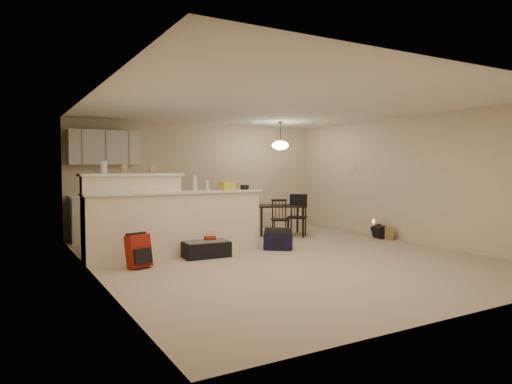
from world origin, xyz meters
TOP-DOWN VIEW (x-y plane):
  - room at (0.00, 0.00)m, footprint 7.00×7.02m
  - breakfast_bar at (-1.76, 0.98)m, footprint 3.08×0.58m
  - upper_cabinets at (-2.20, 3.32)m, footprint 1.40×0.34m
  - kitchen_counter at (-2.00, 3.19)m, footprint 1.80×0.60m
  - thermostat at (2.98, 1.55)m, footprint 0.02×0.12m
  - jar at (-2.65, 1.12)m, footprint 0.10×0.10m
  - cereal_box at (-2.33, 1.12)m, footprint 0.10×0.07m
  - small_box at (-1.87, 1.12)m, footprint 0.08×0.06m
  - bottle_a at (-1.18, 0.90)m, footprint 0.07×0.07m
  - bottle_b at (-0.96, 0.90)m, footprint 0.06×0.06m
  - bag_lump at (-0.56, 0.90)m, footprint 0.22×0.18m
  - pouch at (-0.22, 0.90)m, footprint 0.12×0.10m
  - extra_item_x at (-0.42, 0.90)m, footprint 0.12×0.10m
  - dining_table at (1.34, 2.14)m, footprint 1.25×1.05m
  - pendant_lamp at (1.34, 2.14)m, footprint 0.36×0.36m
  - dining_chair_near at (1.10, 1.77)m, footprint 0.46×0.45m
  - dining_chair_far at (1.49, 1.69)m, footprint 0.54×0.54m
  - suitcase at (-1.14, 0.58)m, footprint 0.77×0.52m
  - red_backpack at (-2.34, 0.29)m, footprint 0.36×0.27m
  - navy_duffel at (0.27, 0.54)m, footprint 0.57×0.53m
  - black_daypack at (2.85, 0.61)m, footprint 0.26×0.33m
  - cardboard_sheet at (2.85, 0.40)m, footprint 0.03×0.36m

SIDE VIEW (x-z plane):
  - suitcase at x=-1.14m, z-range 0.00..0.25m
  - black_daypack at x=2.85m, z-range 0.00..0.26m
  - cardboard_sheet at x=2.85m, z-range 0.00..0.28m
  - navy_duffel at x=0.27m, z-range 0.00..0.28m
  - red_backpack at x=-2.34m, z-range 0.00..0.49m
  - dining_chair_near at x=1.10m, z-range 0.00..0.81m
  - dining_chair_far at x=1.49m, z-range 0.00..0.89m
  - kitchen_counter at x=-2.00m, z-range 0.00..0.90m
  - dining_table at x=1.34m, z-range 0.25..0.91m
  - breakfast_bar at x=-1.76m, z-range -0.09..1.30m
  - pouch at x=-0.22m, z-range 1.09..1.17m
  - extra_item_x at x=-0.42m, z-range 1.09..1.21m
  - bag_lump at x=-0.56m, z-range 1.09..1.23m
  - bottle_b at x=-0.96m, z-range 1.09..1.27m
  - bottle_a at x=-1.18m, z-range 1.09..1.35m
  - room at x=0.00m, z-range 0.00..2.50m
  - small_box at x=-1.87m, z-range 1.39..1.51m
  - cereal_box at x=-2.33m, z-range 1.39..1.55m
  - jar at x=-2.65m, z-range 1.39..1.59m
  - thermostat at x=2.98m, z-range 1.44..1.56m
  - upper_cabinets at x=-2.20m, z-range 1.55..2.25m
  - pendant_lamp at x=1.34m, z-range 1.68..2.30m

